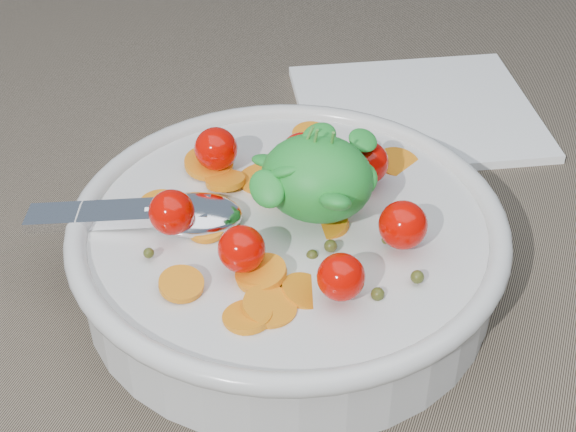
% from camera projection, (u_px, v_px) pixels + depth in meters
% --- Properties ---
extents(ground, '(6.00, 6.00, 0.00)m').
position_uv_depth(ground, '(278.00, 259.00, 0.53)').
color(ground, '#786A56').
rests_on(ground, ground).
extents(bowl, '(0.26, 0.24, 0.10)m').
position_uv_depth(bowl, '(288.00, 245.00, 0.50)').
color(bowl, silver).
rests_on(bowl, ground).
extents(napkin, '(0.22, 0.21, 0.01)m').
position_uv_depth(napkin, '(417.00, 112.00, 0.66)').
color(napkin, white).
rests_on(napkin, ground).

